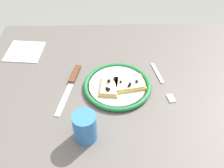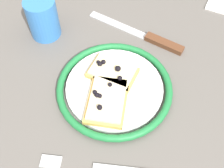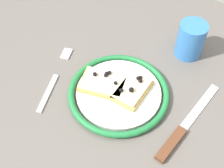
# 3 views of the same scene
# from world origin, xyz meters

# --- Properties ---
(dining_table) EXTENTS (1.07, 0.85, 0.71)m
(dining_table) POSITION_xyz_m (0.00, 0.00, 0.63)
(dining_table) COLOR #5B5651
(dining_table) RESTS_ON ground_plane
(plate) EXTENTS (0.23, 0.23, 0.02)m
(plate) POSITION_xyz_m (0.05, -0.02, 0.72)
(plate) COLOR white
(plate) RESTS_ON dining_table
(pizza_slice_near) EXTENTS (0.07, 0.10, 0.03)m
(pizza_slice_near) POSITION_xyz_m (0.08, -0.01, 0.73)
(pizza_slice_near) COLOR tan
(pizza_slice_near) RESTS_ON plate
(pizza_slice_far) EXTENTS (0.12, 0.09, 0.03)m
(pizza_slice_far) POSITION_xyz_m (0.01, -0.02, 0.73)
(pizza_slice_far) COLOR tan
(pizza_slice_far) RESTS_ON plate
(knife) EXTENTS (0.07, 0.24, 0.01)m
(knife) POSITION_xyz_m (0.21, -0.06, 0.71)
(knife) COLOR silver
(knife) RESTS_ON dining_table
(fork) EXTENTS (0.06, 0.20, 0.00)m
(fork) POSITION_xyz_m (-0.11, -0.04, 0.71)
(fork) COLOR #BCBCBC
(fork) RESTS_ON dining_table
(cup) EXTENTS (0.07, 0.07, 0.09)m
(cup) POSITION_xyz_m (0.15, 0.18, 0.75)
(cup) COLOR #3372BF
(cup) RESTS_ON dining_table
(napkin) EXTENTS (0.15, 0.15, 0.00)m
(napkin) POSITION_xyz_m (0.41, -0.23, 0.71)
(napkin) COLOR white
(napkin) RESTS_ON dining_table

